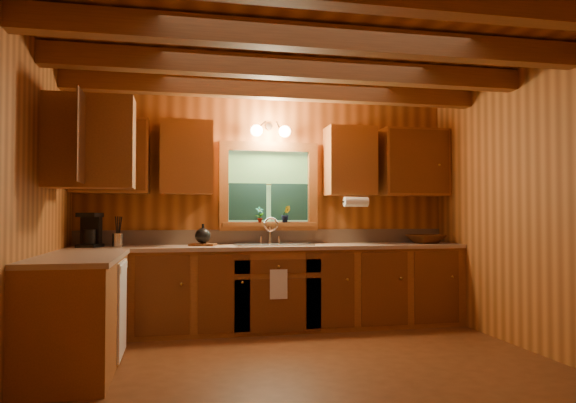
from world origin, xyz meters
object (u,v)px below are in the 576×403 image
Objects in this scene: sink at (273,249)px; coffee_maker at (91,230)px; cutting_board at (203,245)px; wicker_basket at (426,239)px.

coffee_maker is (-1.87, 0.01, 0.21)m from sink.
wicker_basket reaches higher than cutting_board.
wicker_basket is (2.53, -0.02, 0.04)m from cutting_board.
cutting_board is 2.53m from wicker_basket.
sink is 0.75m from cutting_board.
sink is 1.88m from coffee_maker.
cutting_board is at bearing 179.54° from wicker_basket.
coffee_maker is 1.14m from cutting_board.
sink is 2.36× the size of coffee_maker.
coffee_maker is 1.32× the size of cutting_board.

